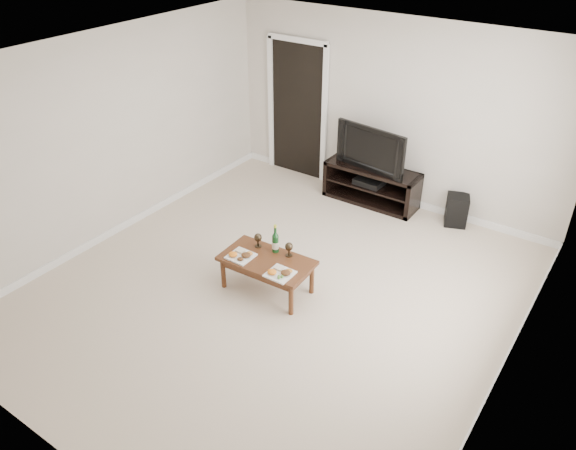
% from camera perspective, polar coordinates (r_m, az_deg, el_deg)
% --- Properties ---
extents(floor, '(5.50, 5.50, 0.00)m').
position_cam_1_polar(floor, '(6.47, -1.14, -6.66)').
color(floor, beige).
rests_on(floor, ground).
extents(back_wall, '(5.00, 0.04, 2.60)m').
position_cam_1_polar(back_wall, '(7.99, 10.61, 11.14)').
color(back_wall, beige).
rests_on(back_wall, ground).
extents(ceiling, '(5.00, 5.50, 0.04)m').
position_cam_1_polar(ceiling, '(5.28, -1.45, 16.39)').
color(ceiling, white).
rests_on(ceiling, back_wall).
extents(doorway, '(0.90, 0.02, 2.05)m').
position_cam_1_polar(doorway, '(8.75, 0.98, 11.52)').
color(doorway, black).
rests_on(doorway, ground).
extents(media_console, '(1.37, 0.45, 0.55)m').
position_cam_1_polar(media_console, '(8.20, 8.47, 4.04)').
color(media_console, black).
rests_on(media_console, ground).
extents(television, '(1.11, 0.30, 0.63)m').
position_cam_1_polar(television, '(7.95, 8.79, 7.84)').
color(television, black).
rests_on(television, media_console).
extents(av_receiver, '(0.41, 0.32, 0.08)m').
position_cam_1_polar(av_receiver, '(8.18, 8.26, 4.39)').
color(av_receiver, black).
rests_on(av_receiver, media_console).
extents(subwoofer, '(0.37, 0.37, 0.43)m').
position_cam_1_polar(subwoofer, '(7.93, 16.76, 1.46)').
color(subwoofer, black).
rests_on(subwoofer, ground).
extents(coffee_table, '(1.05, 0.60, 0.42)m').
position_cam_1_polar(coffee_table, '(6.36, -2.13, -5.04)').
color(coffee_table, '#542E17').
rests_on(coffee_table, ground).
extents(plate_left, '(0.27, 0.27, 0.07)m').
position_cam_1_polar(plate_left, '(6.28, -4.83, -2.99)').
color(plate_left, white).
rests_on(plate_left, coffee_table).
extents(plate_right, '(0.27, 0.27, 0.07)m').
position_cam_1_polar(plate_right, '(5.98, -0.83, -4.80)').
color(plate_right, white).
rests_on(plate_right, coffee_table).
extents(wine_bottle, '(0.07, 0.07, 0.35)m').
position_cam_1_polar(wine_bottle, '(6.27, -1.29, -1.37)').
color(wine_bottle, '#103C18').
rests_on(wine_bottle, coffee_table).
extents(goblet_left, '(0.09, 0.09, 0.17)m').
position_cam_1_polar(goblet_left, '(6.41, -3.06, -1.55)').
color(goblet_left, '#33291C').
rests_on(goblet_left, coffee_table).
extents(goblet_right, '(0.09, 0.09, 0.17)m').
position_cam_1_polar(goblet_right, '(6.25, 0.10, -2.49)').
color(goblet_right, '#33291C').
rests_on(goblet_right, coffee_table).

